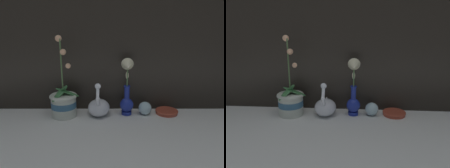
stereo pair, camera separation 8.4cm
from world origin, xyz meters
The scene contains 7 objects.
ground_plane centered at (0.00, 0.00, 0.00)m, with size 2.80×2.80×0.00m, color silver.
window_backdrop centered at (0.00, 0.22, 0.60)m, with size 2.80×0.03×1.20m.
orchid_potted_plant centered at (-0.32, 0.10, 0.09)m, with size 0.18×0.17×0.47m.
swan_figurine centered at (-0.12, 0.11, 0.05)m, with size 0.13×0.21×0.21m.
blue_vase centered at (0.05, 0.11, 0.15)m, with size 0.08×0.12×0.35m.
glass_sphere centered at (0.16, 0.12, 0.04)m, with size 0.08×0.08×0.08m.
amber_dish centered at (0.30, 0.13, 0.01)m, with size 0.14×0.14×0.02m.
Camera 1 is at (-0.04, -1.11, 0.53)m, focal length 35.00 mm.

